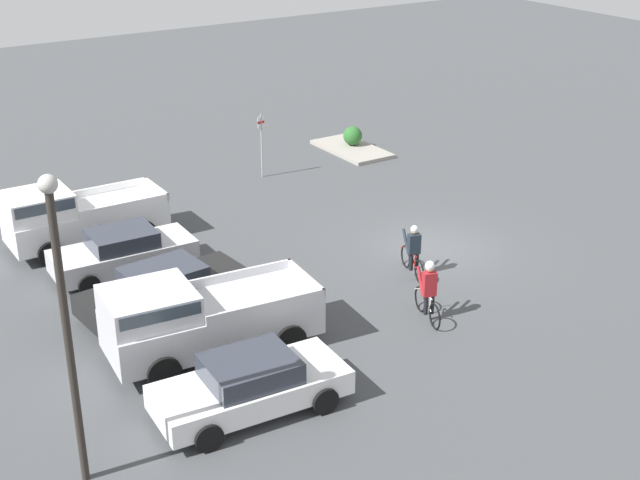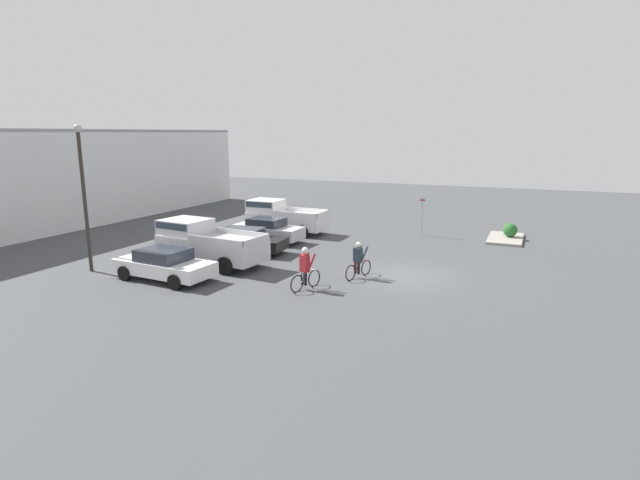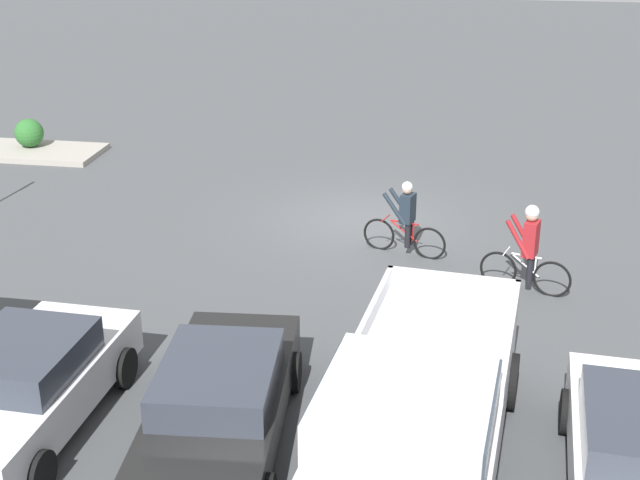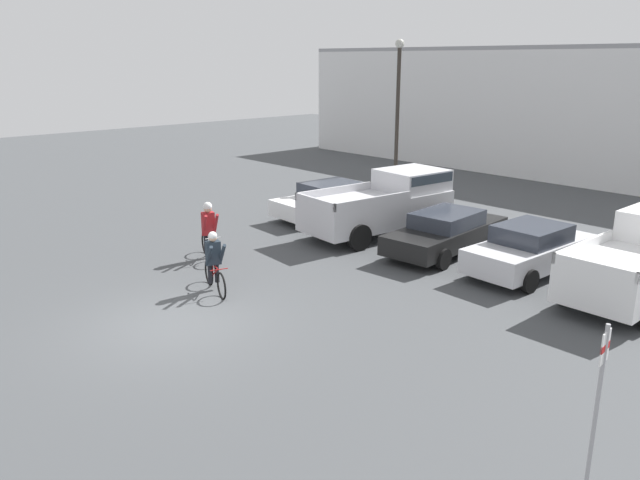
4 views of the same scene
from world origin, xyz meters
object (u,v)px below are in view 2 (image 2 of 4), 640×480
object	(u,v)px
pickup_truck_1	(281,216)
cyclist_0	(358,260)
pickup_truck_0	(205,242)
cyclist_1	(305,268)
sedan_1	(242,240)
sedan_0	(164,264)
lamppost	(83,187)
sedan_2	(267,230)
fire_lane_sign	(422,211)
shrub	(510,230)

from	to	relation	value
pickup_truck_1	cyclist_0	bearing A→B (deg)	-134.17
pickup_truck_0	cyclist_1	bearing A→B (deg)	-105.19
cyclist_1	sedan_1	bearing A→B (deg)	52.69
sedan_0	lamppost	world-z (taller)	lamppost
pickup_truck_0	sedan_2	size ratio (longest dim) A/B	1.29
cyclist_0	fire_lane_sign	world-z (taller)	fire_lane_sign
sedan_0	shrub	xyz separation A→B (m)	(14.82, -13.16, -0.13)
cyclist_0	shrub	bearing A→B (deg)	-26.61
sedan_1	sedan_2	size ratio (longest dim) A/B	1.13
fire_lane_sign	lamppost	bearing A→B (deg)	139.20
pickup_truck_0	lamppost	size ratio (longest dim) A/B	0.84
pickup_truck_0	sedan_2	xyz separation A→B (m)	(5.56, -0.20, -0.40)
sedan_2	cyclist_1	world-z (taller)	cyclist_1
pickup_truck_0	sedan_1	size ratio (longest dim) A/B	1.14
sedan_1	fire_lane_sign	world-z (taller)	fire_lane_sign
sedan_0	pickup_truck_1	size ratio (longest dim) A/B	0.91
sedan_0	shrub	distance (m)	19.82
cyclist_0	fire_lane_sign	size ratio (longest dim) A/B	0.70
pickup_truck_1	cyclist_1	distance (m)	11.88
cyclist_1	lamppost	xyz separation A→B (m)	(-1.47, 10.15, 2.97)
fire_lane_sign	pickup_truck_1	bearing A→B (deg)	106.94
sedan_0	cyclist_1	distance (m)	6.26
pickup_truck_0	cyclist_0	world-z (taller)	pickup_truck_0
cyclist_0	shrub	world-z (taller)	cyclist_0
pickup_truck_1	sedan_2	bearing A→B (deg)	-169.20
cyclist_1	lamppost	distance (m)	10.67
sedan_2	pickup_truck_0	bearing A→B (deg)	177.91
pickup_truck_1	shrub	size ratio (longest dim) A/B	6.14
sedan_0	cyclist_0	size ratio (longest dim) A/B	2.55
sedan_2	cyclist_0	size ratio (longest dim) A/B	2.41
sedan_2	pickup_truck_1	world-z (taller)	pickup_truck_1
lamppost	cyclist_0	bearing A→B (deg)	-71.38
sedan_1	cyclist_1	world-z (taller)	cyclist_1
cyclist_0	fire_lane_sign	distance (m)	10.17
sedan_1	fire_lane_sign	xyz separation A→B (m)	(8.15, -7.74, 0.86)
sedan_1	cyclist_0	distance (m)	7.46
pickup_truck_0	sedan_0	bearing A→B (deg)	178.55
pickup_truck_0	cyclist_1	world-z (taller)	pickup_truck_0
sedan_0	fire_lane_sign	size ratio (longest dim) A/B	1.79
pickup_truck_0	lamppost	xyz separation A→B (m)	(-3.12, 4.08, 2.76)
sedan_1	shrub	world-z (taller)	sedan_1
sedan_2	lamppost	world-z (taller)	lamppost
sedan_0	sedan_1	world-z (taller)	sedan_0
sedan_1	lamppost	size ratio (longest dim) A/B	0.74
pickup_truck_1	sedan_0	bearing A→B (deg)	-178.67
sedan_0	sedan_1	size ratio (longest dim) A/B	0.94
sedan_2	shrub	xyz separation A→B (m)	(6.42, -12.89, -0.15)
pickup_truck_1	shrub	world-z (taller)	pickup_truck_1
pickup_truck_0	pickup_truck_1	bearing A→B (deg)	2.27
cyclist_0	pickup_truck_0	bearing A→B (deg)	95.93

